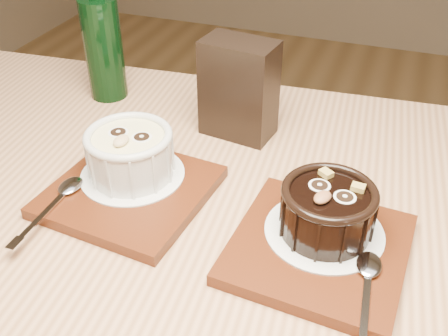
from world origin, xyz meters
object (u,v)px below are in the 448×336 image
Objects in this scene: tray_left at (130,192)px; condiment_stand at (239,89)px; ramekin_dark at (328,208)px; green_bottle at (103,45)px; table at (215,297)px; tray_right at (319,249)px; ramekin_white at (130,152)px.

condiment_stand reaches higher than tray_left.
ramekin_dark is 0.46m from green_bottle.
table is at bearing -18.30° from tray_left.
tray_right is (0.24, -0.02, 0.00)m from tray_left.
condiment_stand is at bearing 68.17° from tray_left.
tray_left reaches higher than table.
green_bottle is at bearing 127.11° from ramekin_white.
ramekin_white is 0.25m from tray_right.
tray_left is 0.21m from condiment_stand.
tray_right is 0.81× the size of green_bottle.
ramekin_white is at bearing 154.18° from table.
condiment_stand reaches higher than ramekin_dark.
tray_left is 1.29× the size of condiment_stand.
green_bottle is at bearing 170.75° from condiment_stand.
table is 0.18m from ramekin_dark.
tray_left is 1.68× the size of ramekin_white.
table is at bearing -139.13° from ramekin_dark.
ramekin_white is (-0.01, 0.02, 0.04)m from tray_left.
ramekin_dark is 0.45× the size of green_bottle.
ramekin_white is 0.26m from green_bottle.
ramekin_dark is (0.00, 0.02, 0.04)m from tray_right.
ramekin_dark is at bearing -4.88° from ramekin_white.
ramekin_white is (-0.13, 0.06, 0.14)m from table.
ramekin_white is at bearing -53.19° from green_bottle.
green_bottle is (-0.15, 0.20, 0.04)m from ramekin_white.
ramekin_white is 1.05× the size of ramekin_dark.
condiment_stand is (0.08, 0.17, 0.02)m from ramekin_white.
table is 0.20m from ramekin_white.
tray_right is (0.11, 0.02, 0.10)m from table.
table is 6.98× the size of tray_left.
tray_right is at bearing 11.24° from table.
table is at bearing -43.20° from green_bottle.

